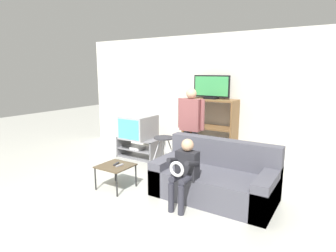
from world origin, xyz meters
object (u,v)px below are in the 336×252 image
at_px(folding_stool, 164,144).
at_px(couch, 215,179).
at_px(person_seated_child, 184,168).
at_px(remote_control_black, 116,164).
at_px(tv_stand, 139,148).
at_px(television_flat, 211,88).
at_px(person_standing_adult, 191,122).
at_px(media_shelf, 209,129).
at_px(television_main, 138,127).
at_px(remote_control_white, 120,165).
at_px(snack_table, 116,168).

relative_size(folding_stool, couch, 0.40).
bearing_deg(person_seated_child, remote_control_black, -179.99).
height_order(folding_stool, person_seated_child, person_seated_child).
xyz_separation_m(tv_stand, television_flat, (1.36, 0.64, 1.30)).
bearing_deg(person_standing_adult, media_shelf, 87.36).
xyz_separation_m(television_main, folding_stool, (1.02, -0.56, -0.11)).
xyz_separation_m(tv_stand, person_standing_adult, (1.32, -0.14, 0.72)).
bearing_deg(remote_control_black, tv_stand, 98.43).
bearing_deg(person_standing_adult, folding_stool, -126.78).
relative_size(remote_control_black, person_seated_child, 0.15).
relative_size(tv_stand, remote_control_white, 6.47).
bearing_deg(person_standing_adult, remote_control_white, -112.10).
xyz_separation_m(tv_stand, remote_control_black, (0.68, -1.47, 0.18)).
bearing_deg(remote_control_black, snack_table, -80.41).
distance_m(television_main, person_seated_child, 2.43).
height_order(television_main, folding_stool, television_main).
relative_size(media_shelf, folding_stool, 1.86).
height_order(media_shelf, person_seated_child, media_shelf).
bearing_deg(snack_table, person_seated_child, 1.76).
relative_size(snack_table, person_standing_adult, 0.32).
height_order(remote_control_black, couch, couch).
relative_size(television_flat, person_standing_adult, 0.50).
bearing_deg(tv_stand, person_seated_child, -37.28).
bearing_deg(media_shelf, person_seated_child, -74.76).
height_order(remote_control_white, person_standing_adult, person_standing_adult).
xyz_separation_m(tv_stand, television_main, (-0.02, -0.00, 0.46)).
xyz_separation_m(folding_stool, person_seated_child, (0.92, -0.90, -0.00)).
height_order(snack_table, remote_control_white, remote_control_white).
height_order(tv_stand, remote_control_white, tv_stand).
bearing_deg(media_shelf, folding_stool, -106.51).
distance_m(tv_stand, couch, 2.35).
bearing_deg(television_main, snack_table, -64.40).
bearing_deg(couch, remote_control_black, -160.43).
distance_m(media_shelf, snack_table, 2.24).
distance_m(television_main, couch, 2.40).
xyz_separation_m(media_shelf, couch, (0.80, -1.56, -0.39)).
bearing_deg(television_main, remote_control_black, -64.41).
bearing_deg(remote_control_black, media_shelf, 55.54).
xyz_separation_m(television_flat, couch, (0.79, -1.58, -1.24)).
bearing_deg(snack_table, person_standing_adult, 65.44).
bearing_deg(television_flat, remote_control_white, -105.43).
xyz_separation_m(television_flat, folding_stool, (-0.36, -1.21, -0.95)).
relative_size(media_shelf, remote_control_white, 8.96).
height_order(television_main, person_seated_child, person_seated_child).
bearing_deg(media_shelf, couch, -62.83).
height_order(television_flat, person_seated_child, television_flat).
distance_m(snack_table, remote_control_black, 0.06).
distance_m(tv_stand, remote_control_black, 1.63).
bearing_deg(folding_stool, remote_control_black, -109.77).
height_order(television_main, remote_control_white, television_main).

